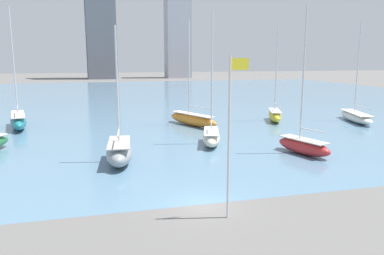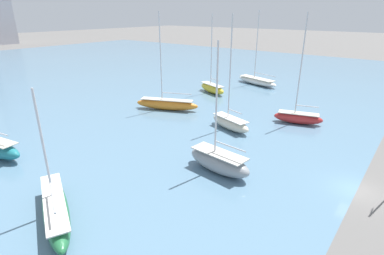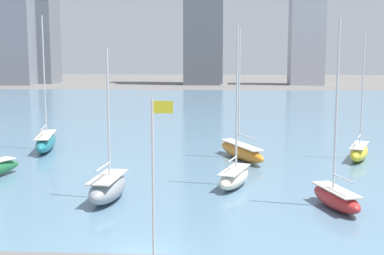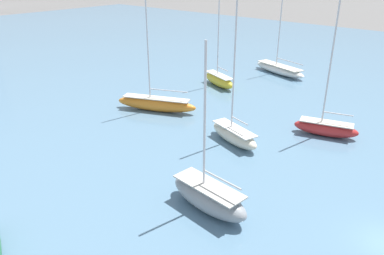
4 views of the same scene
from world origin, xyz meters
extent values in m
plane|color=#605E5B|center=(0.00, 0.00, 0.00)|extent=(500.00, 500.00, 0.00)
cube|color=slate|center=(0.00, 70.00, 0.00)|extent=(180.00, 140.00, 0.00)
cylinder|color=silver|center=(0.90, -2.43, 5.01)|extent=(0.14, 0.14, 10.03)
cube|color=yellow|center=(1.52, -2.43, 9.53)|extent=(1.10, 0.03, 0.70)
cube|color=#A8A8B2|center=(-77.83, 171.54, 20.48)|extent=(14.93, 13.45, 40.95)
cube|color=slate|center=(-65.99, 173.75, 29.59)|extent=(13.04, 13.99, 59.17)
cube|color=slate|center=(-2.55, 169.01, 30.60)|extent=(13.46, 13.34, 61.20)
cube|color=#A8A8B2|center=(35.73, 168.95, 26.03)|extent=(12.21, 11.02, 52.06)
ellipsoid|color=#1E757F|center=(-17.59, 34.18, 1.03)|extent=(4.00, 10.61, 2.05)
cube|color=beige|center=(-17.59, 34.18, 2.01)|extent=(3.28, 8.70, 0.10)
cube|color=#2D2D33|center=(-17.59, 34.18, 0.47)|extent=(0.50, 1.87, 0.92)
cylinder|color=silver|center=(-17.74, 34.94, 9.52)|extent=(0.18, 0.18, 14.92)
cylinder|color=silver|center=(-17.29, 32.55, 3.16)|extent=(1.04, 4.81, 0.14)
ellipsoid|color=yellow|center=(20.75, 30.26, 0.89)|extent=(4.35, 7.53, 1.77)
cube|color=silver|center=(20.75, 30.26, 1.73)|extent=(3.57, 6.17, 0.10)
cube|color=#2D2D33|center=(20.75, 30.26, 0.40)|extent=(0.62, 1.29, 0.80)
cylinder|color=silver|center=(20.95, 30.78, 8.29)|extent=(0.18, 0.18, 13.02)
cylinder|color=silver|center=(20.44, 29.45, 2.88)|extent=(1.15, 2.71, 0.14)
ellipsoid|color=gray|center=(-4.82, 11.83, 1.05)|extent=(3.11, 7.38, 2.09)
cube|color=#BCB7AD|center=(-4.82, 11.83, 2.05)|extent=(2.55, 6.05, 0.10)
cube|color=#2D2D33|center=(-4.82, 11.83, 0.47)|extent=(0.28, 1.30, 0.94)
cylinder|color=silver|center=(-4.77, 12.37, 7.46)|extent=(0.18, 0.18, 10.73)
cylinder|color=silver|center=(-4.93, 10.58, 3.20)|extent=(0.48, 3.59, 0.14)
ellipsoid|color=beige|center=(5.99, 17.07, 0.84)|extent=(3.96, 7.17, 1.67)
cube|color=silver|center=(5.99, 17.07, 1.62)|extent=(3.24, 5.88, 0.10)
cube|color=#2D2D33|center=(5.99, 17.07, 0.38)|extent=(0.52, 1.23, 0.75)
cylinder|color=silver|center=(6.14, 17.56, 8.32)|extent=(0.18, 0.18, 13.30)
cylinder|color=silver|center=(5.76, 16.34, 2.77)|extent=(0.90, 2.49, 0.14)
ellipsoid|color=orange|center=(7.09, 29.89, 0.89)|extent=(5.98, 10.33, 1.77)
cube|color=beige|center=(7.09, 29.89, 1.72)|extent=(4.90, 8.47, 0.10)
cube|color=#2D2D33|center=(7.09, 29.89, 0.40)|extent=(0.92, 1.79, 0.79)
cylinder|color=silver|center=(6.77, 30.61, 8.50)|extent=(0.18, 0.18, 13.46)
cylinder|color=silver|center=(7.79, 28.33, 2.87)|extent=(2.18, 4.61, 0.14)
ellipsoid|color=#B72828|center=(14.01, 10.57, 0.80)|extent=(3.81, 7.00, 1.59)
cube|color=beige|center=(14.01, 10.57, 1.55)|extent=(3.12, 5.74, 0.10)
cube|color=#2D2D33|center=(14.01, 10.57, 0.36)|extent=(0.51, 1.21, 0.72)
cylinder|color=silver|center=(13.86, 11.06, 8.37)|extent=(0.18, 0.18, 13.54)
cylinder|color=silver|center=(14.31, 9.61, 2.70)|extent=(1.02, 2.94, 0.14)
camera|label=1|loc=(-6.84, -23.25, 9.84)|focal=35.00mm
camera|label=2|loc=(-27.49, -2.58, 15.14)|focal=28.00mm
camera|label=3|loc=(4.74, -31.73, 12.65)|focal=50.00mm
camera|label=4|loc=(-23.60, -2.83, 17.36)|focal=35.00mm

